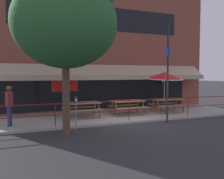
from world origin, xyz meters
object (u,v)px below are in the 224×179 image
Objects in this scene: picnic_table_left at (82,106)px; parking_meter_near at (76,103)px; street_sign_pole at (168,72)px; picnic_table_right at (167,102)px; patio_umbrella_right at (164,76)px; pedestrian_walking at (9,104)px; picnic_table_centre at (128,103)px; street_tree_curbside at (69,17)px.

picnic_table_left is 1.27× the size of parking_meter_near.
parking_meter_near is 4.57m from street_sign_pole.
patio_umbrella_right is (0.00, 0.34, 1.47)m from picnic_table_right.
pedestrian_walking is at bearing -172.97° from patio_umbrella_right.
street_sign_pole reaches higher than pedestrian_walking.
patio_umbrella_right reaches higher than picnic_table_right.
picnic_table_right is at bearing -90.00° from patio_umbrella_right.
picnic_table_centre is at bearing 34.53° from parking_meter_near.
picnic_table_centre is at bearing 111.95° from street_sign_pole.
street_tree_curbside is at bearing -173.72° from street_sign_pole.
patio_umbrella_right is 1.39× the size of pedestrian_walking.
patio_umbrella_right is 8.56m from pedestrian_walking.
picnic_table_centre is at bearing 36.42° from street_tree_curbside.
picnic_table_left is 0.39× the size of street_sign_pole.
picnic_table_right is (2.52, -0.08, 0.00)m from picnic_table_centre.
street_tree_curbside reaches higher than street_sign_pole.
pedestrian_walking is (-3.38, -0.86, 0.35)m from picnic_table_left.
patio_umbrella_right is 7.39m from street_tree_curbside.
pedestrian_walking is 0.27× the size of street_tree_curbside.
pedestrian_walking is 2.92m from parking_meter_near.
street_tree_curbside is at bearing -44.54° from pedestrian_walking.
picnic_table_centre is 2.93m from patio_umbrella_right.
patio_umbrella_right is at bearing 2.02° from picnic_table_left.
street_tree_curbside is (-4.75, -0.52, 1.99)m from street_sign_pole.
picnic_table_left and picnic_table_centre have the same top height.
parking_meter_near is (-3.48, -2.39, 0.44)m from picnic_table_centre.
picnic_table_left is at bearing 178.15° from picnic_table_centre.
street_sign_pole is at bearing 1.20° from parking_meter_near.
street_sign_pole is at bearing -125.62° from picnic_table_right.
street_tree_curbside reaches higher than parking_meter_near.
picnic_table_left is 5.04m from picnic_table_right.
pedestrian_walking is at bearing -165.74° from picnic_table_left.
picnic_table_right is at bearing -1.72° from picnic_table_centre.
picnic_table_right is 6.45m from parking_meter_near.
pedestrian_walking is at bearing 167.44° from street_sign_pole.
street_sign_pole is 5.18m from street_tree_curbside.
street_sign_pole is (-1.59, -2.22, 1.67)m from picnic_table_right.
picnic_table_right is 8.46m from pedestrian_walking.
street_tree_curbside is (-0.35, -0.43, 3.22)m from parking_meter_near.
picnic_table_right is (5.04, -0.16, 0.00)m from picnic_table_left.
picnic_table_left is 5.26m from patio_umbrella_right.
parking_meter_near reaches higher than picnic_table_left.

